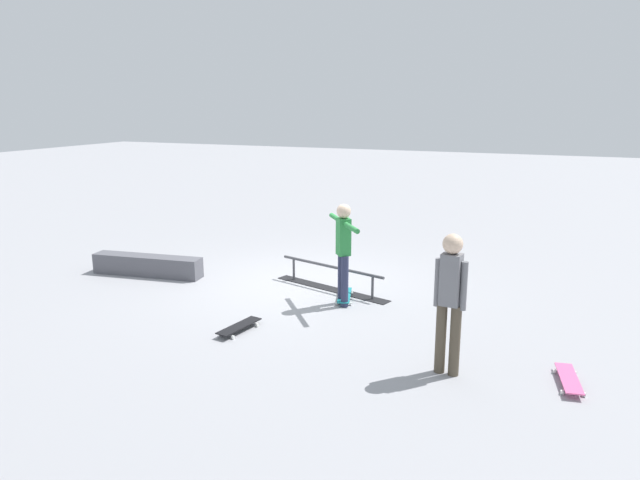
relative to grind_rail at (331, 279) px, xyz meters
name	(u,v)px	position (x,y,z in m)	size (l,w,h in m)	color
ground_plane	(301,285)	(0.59, -0.04, -0.19)	(60.00, 60.00, 0.00)	#9E9EA3
grind_rail	(331,279)	(0.00, 0.00, 0.00)	(2.32, 0.89, 0.44)	black
skate_ledge	(148,265)	(3.54, 0.54, 0.00)	(2.15, 0.36, 0.38)	#595960
skater_main	(343,247)	(-0.48, 0.67, 0.77)	(0.89, 1.09, 1.66)	#2D3351
skateboard_main	(345,295)	(-0.42, 0.43, -0.12)	(0.43, 0.82, 0.09)	teal
bystander_grey_shirt	(450,296)	(-2.51, 2.51, 0.79)	(0.40, 0.24, 1.74)	brown
loose_skateboard_black	(239,326)	(0.49, 2.32, -0.12)	(0.35, 0.82, 0.09)	black
loose_skateboard_pink	(569,379)	(-3.89, 2.25, -0.12)	(0.36, 0.82, 0.09)	#E05993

